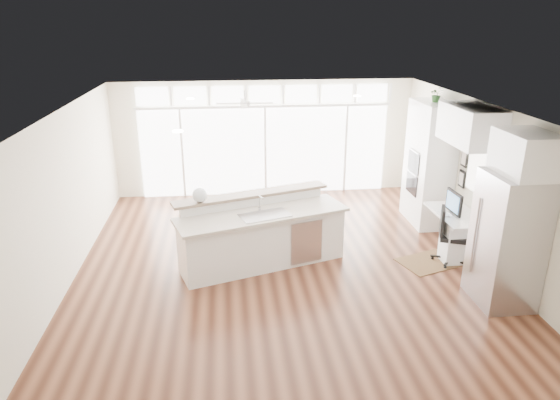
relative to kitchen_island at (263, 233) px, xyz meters
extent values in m
cube|color=#422114|center=(0.36, -0.21, -0.59)|extent=(7.00, 8.00, 0.02)
cube|color=white|center=(0.36, -0.21, 2.12)|extent=(7.00, 8.00, 0.02)
cube|color=silver|center=(0.36, 3.79, 0.77)|extent=(7.00, 0.04, 2.70)
cube|color=silver|center=(0.36, -4.21, 0.77)|extent=(7.00, 0.04, 2.70)
cube|color=silver|center=(-3.14, -0.21, 0.77)|extent=(0.04, 8.00, 2.70)
cube|color=silver|center=(3.86, -0.21, 0.77)|extent=(0.04, 8.00, 2.70)
cube|color=white|center=(0.36, 3.73, 0.47)|extent=(5.80, 0.06, 2.08)
cube|color=white|center=(0.36, 3.73, 1.80)|extent=(5.90, 0.06, 0.40)
cube|color=white|center=(3.82, 0.09, 0.97)|extent=(0.04, 0.85, 0.85)
cube|color=silver|center=(-0.14, 2.59, 1.90)|extent=(1.16, 1.16, 0.32)
cube|color=white|center=(0.36, -0.01, 2.10)|extent=(3.40, 3.00, 0.02)
cube|color=white|center=(3.53, 1.59, 0.67)|extent=(0.64, 1.20, 2.50)
cube|color=white|center=(3.49, 0.09, -0.20)|extent=(0.72, 1.30, 0.76)
cube|color=white|center=(3.53, 0.09, 1.77)|extent=(0.64, 1.30, 0.64)
cube|color=#B3B3B8|center=(3.47, -1.56, 0.42)|extent=(0.76, 0.90, 2.00)
cube|color=white|center=(3.53, -1.56, 1.72)|extent=(0.64, 0.90, 0.60)
cube|color=black|center=(3.82, 0.71, 0.82)|extent=(0.06, 0.22, 0.80)
cube|color=white|center=(0.00, 0.00, 0.00)|extent=(3.13, 1.95, 1.17)
cube|color=#3B2412|center=(2.91, -0.27, -0.58)|extent=(1.17, 1.00, 0.01)
cube|color=black|center=(3.29, -0.28, -0.09)|extent=(0.65, 0.63, 0.98)
sphere|color=white|center=(-1.03, 0.09, 0.71)|extent=(0.32, 0.32, 0.25)
cube|color=black|center=(3.41, 0.09, 0.40)|extent=(0.11, 0.53, 0.44)
cube|color=silver|center=(3.24, 0.09, 0.18)|extent=(0.11, 0.29, 0.01)
imported|color=#2B5A26|center=(3.53, 1.59, 2.03)|extent=(0.29, 0.32, 0.23)
camera|label=1|loc=(-0.56, -7.78, 3.48)|focal=32.00mm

